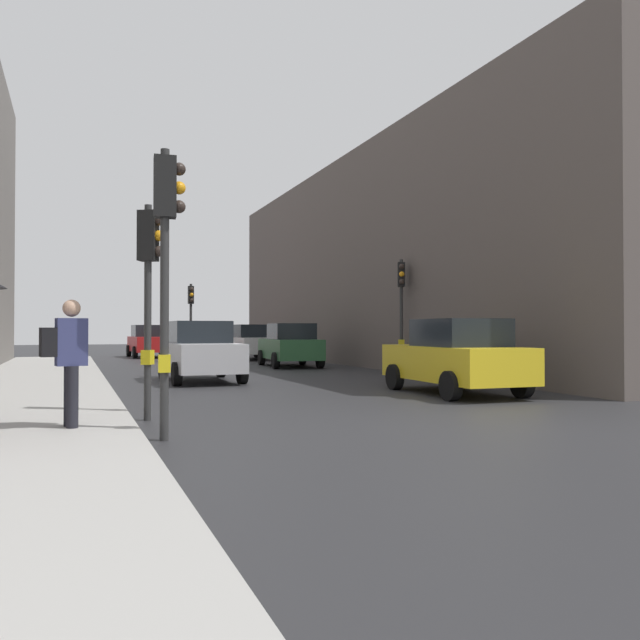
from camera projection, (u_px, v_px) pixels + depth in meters
ground_plane at (471, 426)px, 9.98m from camera, size 120.00×120.00×0.00m
sidewalk_kerb at (28, 399)px, 13.15m from camera, size 3.43×40.00×0.16m
building_facade_right at (458, 266)px, 29.73m from camera, size 12.00×30.36×8.97m
traffic_light_near_right at (149, 271)px, 10.63m from camera, size 0.45×0.36×3.60m
traffic_light_far_median at (191, 308)px, 30.05m from camera, size 0.25×0.43×3.67m
traffic_light_near_left at (166, 240)px, 8.72m from camera, size 0.44×0.27×3.99m
traffic_light_mid_street at (401, 295)px, 21.77m from camera, size 0.34×0.45×3.92m
car_red_sedan at (149, 341)px, 34.85m from camera, size 2.14×4.26×1.76m
car_silver_hatchback at (200, 351)px, 18.73m from camera, size 2.03×4.20×1.76m
car_green_estate at (290, 345)px, 26.02m from camera, size 2.28×4.33×1.76m
car_yellow_taxi at (456, 357)px, 14.98m from camera, size 2.15×4.27×1.76m
car_white_compact at (249, 342)px, 32.30m from camera, size 2.18×4.28×1.76m
pedestrian_with_grey_backpack at (68, 355)px, 8.83m from camera, size 0.64×0.38×1.77m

